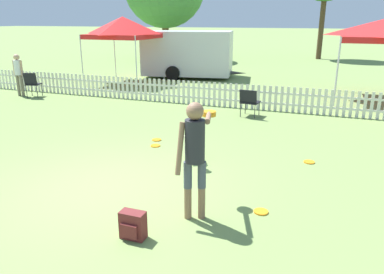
{
  "coord_description": "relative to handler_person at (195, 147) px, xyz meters",
  "views": [
    {
      "loc": [
        3.47,
        -4.98,
        2.8
      ],
      "look_at": [
        1.27,
        0.85,
        0.83
      ],
      "focal_mm": 35.0,
      "sensor_mm": 36.0,
      "label": 1
    }
  ],
  "objects": [
    {
      "name": "folding_chair_center",
      "position": [
        -0.55,
        6.14,
        -0.6
      ],
      "size": [
        0.57,
        0.59,
        0.83
      ],
      "rotation": [
        0.0,
        0.0,
        3.04
      ],
      "color": "#333338",
      "rests_on": "ground_plane"
    },
    {
      "name": "frisbee_far_scatter",
      "position": [
        -2.13,
        3.09,
        -1.09
      ],
      "size": [
        0.22,
        0.22,
        0.02
      ],
      "color": "orange",
      "rests_on": "ground_plane"
    },
    {
      "name": "leaping_dog",
      "position": [
        -0.9,
        2.16,
        -0.61
      ],
      "size": [
        0.52,
        0.96,
        0.82
      ],
      "rotation": [
        0.0,
        0.0,
        -2.75
      ],
      "color": "beige",
      "rests_on": "ground_plane"
    },
    {
      "name": "backpack_on_grass",
      "position": [
        -0.58,
        -0.83,
        -0.91
      ],
      "size": [
        0.34,
        0.22,
        0.38
      ],
      "color": "maroon",
      "rests_on": "ground_plane"
    },
    {
      "name": "frisbee_midfield",
      "position": [
        1.43,
        2.87,
        -1.09
      ],
      "size": [
        0.22,
        0.22,
        0.02
      ],
      "color": "orange",
      "rests_on": "ground_plane"
    },
    {
      "name": "spectator_standing",
      "position": [
        -9.35,
        6.22,
        -0.16
      ],
      "size": [
        0.42,
        0.27,
        1.56
      ],
      "rotation": [
        0.0,
        0.0,
        3.18
      ],
      "color": "#7A705B",
      "rests_on": "ground_plane"
    },
    {
      "name": "equipment_trailer",
      "position": [
        -5.16,
        13.0,
        0.09
      ],
      "size": [
        5.2,
        3.14,
        2.24
      ],
      "rotation": [
        0.0,
        0.0,
        0.19
      ],
      "color": "silver",
      "rests_on": "ground_plane"
    },
    {
      "name": "canopy_tent_secondary",
      "position": [
        -7.22,
        10.35,
        1.34
      ],
      "size": [
        2.7,
        2.7,
        2.91
      ],
      "color": "silver",
      "rests_on": "ground_plane"
    },
    {
      "name": "folding_chair_blue_left",
      "position": [
        -8.71,
        6.16,
        -0.54
      ],
      "size": [
        0.6,
        0.62,
        0.93
      ],
      "rotation": [
        0.0,
        0.0,
        3.46
      ],
      "color": "#333338",
      "rests_on": "ground_plane"
    },
    {
      "name": "frisbee_near_handler",
      "position": [
        -1.97,
        2.69,
        -1.09
      ],
      "size": [
        0.22,
        0.22,
        0.02
      ],
      "color": "orange",
      "rests_on": "ground_plane"
    },
    {
      "name": "frisbee_near_dog",
      "position": [
        0.89,
        0.46,
        -1.09
      ],
      "size": [
        0.22,
        0.22,
        0.02
      ],
      "color": "orange",
      "rests_on": "ground_plane"
    },
    {
      "name": "picket_fence",
      "position": [
        -1.77,
        7.16,
        -0.7
      ],
      "size": [
        25.65,
        0.04,
        0.79
      ],
      "color": "silver",
      "rests_on": "ground_plane"
    },
    {
      "name": "ground_plane",
      "position": [
        -1.77,
        0.33,
        -1.1
      ],
      "size": [
        240.0,
        240.0,
        0.0
      ],
      "primitive_type": "plane",
      "color": "olive"
    },
    {
      "name": "handler_person",
      "position": [
        0.0,
        0.0,
        0.0
      ],
      "size": [
        0.42,
        1.12,
        1.74
      ],
      "rotation": [
        0.0,
        0.0,
        0.39
      ],
      "color": "#8C664C",
      "rests_on": "ground_plane"
    }
  ]
}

